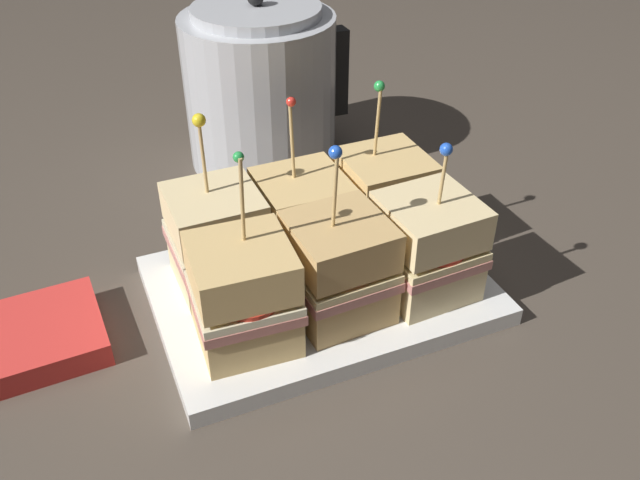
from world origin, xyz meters
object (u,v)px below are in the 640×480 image
Objects in this scene: sandwich_front_left at (244,295)px; sandwich_back_center at (303,219)px; sandwich_front_center at (339,268)px; sandwich_front_right at (427,247)px; sandwich_back_left at (217,238)px; serving_platter at (320,290)px; sandwich_back_right at (384,199)px; kettle_steel at (261,88)px; napkin_stack at (43,335)px.

sandwich_back_center is at bearing 44.88° from sandwich_front_left.
sandwich_front_center is 1.00× the size of sandwich_back_center.
sandwich_front_center is at bearing 178.35° from sandwich_front_right.
sandwich_front_left is 0.18m from sandwich_front_right.
sandwich_back_center is (0.09, 0.00, -0.00)m from sandwich_back_left.
sandwich_front_right is (0.09, -0.05, 0.06)m from serving_platter.
sandwich_back_left is 0.09m from sandwich_back_center.
sandwich_back_right is at bearing -0.09° from sandwich_back_left.
sandwich_front_left is 0.36m from kettle_steel.
serving_platter is at bearing -91.32° from sandwich_back_center.
sandwich_front_right is (0.09, -0.00, -0.00)m from sandwich_front_center.
sandwich_front_left is 1.64× the size of napkin_stack.
sandwich_back_left is at bearing -117.71° from kettle_steel.
serving_platter is at bearing -98.38° from kettle_steel.
sandwich_back_right is at bearing 25.95° from serving_platter.
serving_platter is 1.82× the size of sandwich_front_center.
sandwich_back_left is at bearing 135.25° from sandwich_front_center.
kettle_steel is 0.40m from napkin_stack.
napkin_stack is (-0.17, -0.01, -0.05)m from sandwich_back_left.
sandwich_back_right is 0.80× the size of kettle_steel.
kettle_steel reaches higher than sandwich_back_left.
sandwich_front_center is 1.00× the size of sandwich_back_left.
sandwich_back_left is 0.18m from sandwich_back_right.
sandwich_back_left is at bearing -179.37° from sandwich_back_center.
kettle_steel is at bearing 82.74° from sandwich_front_center.
sandwich_back_center reaches higher than serving_platter.
sandwich_front_right is 0.09m from sandwich_back_right.
sandwich_back_right is at bearing -79.41° from kettle_steel.
sandwich_back_center is at bearing 2.15° from napkin_stack.
kettle_steel reaches higher than sandwich_back_center.
sandwich_back_left is (-0.17, 0.09, 0.00)m from sandwich_front_right.
kettle_steel is at bearing 100.59° from sandwich_back_right.
sandwich_back_right is at bearing 89.67° from sandwich_front_right.
kettle_steel is (-0.05, 0.33, 0.03)m from sandwich_front_right.
sandwich_front_left reaches higher than sandwich_back_center.
sandwich_back_left is at bearing 153.09° from sandwich_front_right.
sandwich_back_center is at bearing 134.21° from sandwich_front_right.
sandwich_front_right is at bearing -0.19° from sandwich_front_left.
serving_platter is 0.07m from sandwich_back_center.
sandwich_front_center is 0.12m from sandwich_back_left.
sandwich_front_center is at bearing -16.86° from napkin_stack.
serving_platter is at bearing -154.05° from sandwich_back_right.
sandwich_front_left is 1.03× the size of sandwich_back_left.
sandwich_front_left reaches higher than sandwich_front_center.
sandwich_back_right reaches higher than sandwich_back_center.
sandwich_back_right reaches higher than sandwich_front_right.
sandwich_front_left is 0.20m from sandwich_back_right.
sandwich_front_center is 0.09m from sandwich_front_right.
sandwich_front_right is (0.18, -0.00, 0.00)m from sandwich_front_left.
kettle_steel is (0.04, 0.24, 0.03)m from sandwich_back_center.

